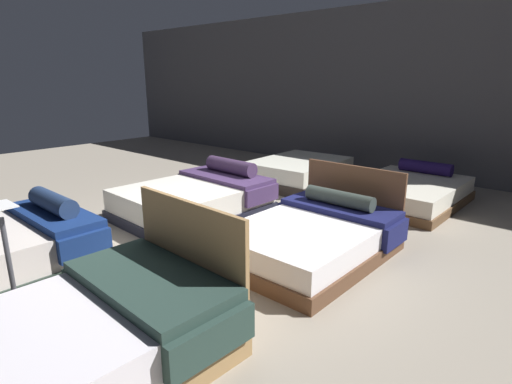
{
  "coord_description": "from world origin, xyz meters",
  "views": [
    {
      "loc": [
        3.51,
        -3.3,
        2.0
      ],
      "look_at": [
        -0.03,
        0.73,
        0.5
      ],
      "focal_mm": 28.52,
      "sensor_mm": 36.0,
      "label": 1
    }
  ],
  "objects_px": {
    "bed_1": "(89,338)",
    "bed_3": "(313,237)",
    "bed_5": "(408,191)",
    "price_sign": "(12,279)",
    "bed_2": "(196,199)",
    "bed_4": "(299,172)"
  },
  "relations": [
    {
      "from": "bed_2",
      "to": "bed_5",
      "type": "height_order",
      "value": "bed_2"
    },
    {
      "from": "price_sign",
      "to": "bed_4",
      "type": "bearing_deg",
      "value": 100.5
    },
    {
      "from": "bed_1",
      "to": "bed_3",
      "type": "xyz_separation_m",
      "value": [
        0.08,
        2.67,
        -0.03
      ]
    },
    {
      "from": "bed_2",
      "to": "bed_4",
      "type": "height_order",
      "value": "bed_2"
    },
    {
      "from": "bed_1",
      "to": "bed_3",
      "type": "height_order",
      "value": "bed_1"
    },
    {
      "from": "bed_3",
      "to": "price_sign",
      "type": "height_order",
      "value": "price_sign"
    },
    {
      "from": "bed_2",
      "to": "bed_3",
      "type": "relative_size",
      "value": 1.07
    },
    {
      "from": "bed_3",
      "to": "bed_2",
      "type": "bearing_deg",
      "value": 178.41
    },
    {
      "from": "bed_5",
      "to": "price_sign",
      "type": "relative_size",
      "value": 2.01
    },
    {
      "from": "price_sign",
      "to": "bed_1",
      "type": "bearing_deg",
      "value": 6.8
    },
    {
      "from": "bed_3",
      "to": "price_sign",
      "type": "xyz_separation_m",
      "value": [
        -1.1,
        -2.79,
        0.17
      ]
    },
    {
      "from": "bed_2",
      "to": "bed_5",
      "type": "bearing_deg",
      "value": 53.38
    },
    {
      "from": "bed_3",
      "to": "bed_5",
      "type": "relative_size",
      "value": 0.96
    },
    {
      "from": "bed_1",
      "to": "bed_5",
      "type": "bearing_deg",
      "value": 91.08
    },
    {
      "from": "bed_5",
      "to": "price_sign",
      "type": "bearing_deg",
      "value": -100.89
    },
    {
      "from": "bed_1",
      "to": "bed_3",
      "type": "distance_m",
      "value": 2.67
    },
    {
      "from": "bed_2",
      "to": "bed_4",
      "type": "relative_size",
      "value": 1.08
    },
    {
      "from": "bed_4",
      "to": "bed_3",
      "type": "bearing_deg",
      "value": -54.12
    },
    {
      "from": "bed_2",
      "to": "bed_5",
      "type": "relative_size",
      "value": 1.02
    },
    {
      "from": "bed_2",
      "to": "bed_4",
      "type": "xyz_separation_m",
      "value": [
        0.04,
        2.6,
        -0.02
      ]
    },
    {
      "from": "bed_1",
      "to": "bed_5",
      "type": "xyz_separation_m",
      "value": [
        0.1,
        5.44,
        -0.06
      ]
    },
    {
      "from": "bed_5",
      "to": "bed_4",
      "type": "bearing_deg",
      "value": -176.89
    }
  ]
}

